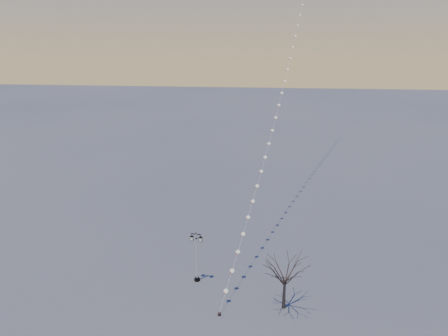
# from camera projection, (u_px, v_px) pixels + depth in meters

# --- Properties ---
(ground) EXTENTS (300.00, 300.00, 0.00)m
(ground) POSITION_uv_depth(u_px,v_px,m) (215.00, 306.00, 30.88)
(ground) COLOR #525353
(ground) RESTS_ON ground
(street_lamp) EXTENTS (1.14, 0.50, 4.50)m
(street_lamp) POSITION_uv_depth(u_px,v_px,m) (197.00, 254.00, 33.40)
(street_lamp) COLOR black
(street_lamp) RESTS_ON ground
(bare_tree) EXTENTS (2.71, 2.71, 4.50)m
(bare_tree) POSITION_uv_depth(u_px,v_px,m) (285.00, 272.00, 29.72)
(bare_tree) COLOR #352A23
(bare_tree) RESTS_ON ground
(kite_train) EXTENTS (10.79, 51.47, 38.73)m
(kite_train) POSITION_uv_depth(u_px,v_px,m) (289.00, 41.00, 47.50)
(kite_train) COLOR black
(kite_train) RESTS_ON ground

